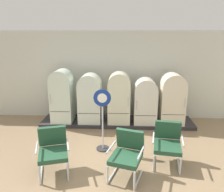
% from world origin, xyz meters
% --- Properties ---
extents(ground, '(12.00, 10.00, 0.05)m').
position_xyz_m(ground, '(0.00, 0.00, -0.03)').
color(ground, '#8A7154').
extents(back_wall, '(11.76, 0.12, 2.80)m').
position_xyz_m(back_wall, '(0.00, 3.66, 1.42)').
color(back_wall, silver).
rests_on(back_wall, ground).
extents(display_plinth, '(4.65, 0.95, 0.10)m').
position_xyz_m(display_plinth, '(0.00, 3.02, 0.05)').
color(display_plinth, '#2D2A2E').
rests_on(display_plinth, ground).
extents(refrigerator_0, '(0.63, 0.67, 1.59)m').
position_xyz_m(refrigerator_0, '(-1.66, 2.91, 0.95)').
color(refrigerator_0, silver).
rests_on(refrigerator_0, display_plinth).
extents(refrigerator_1, '(0.66, 0.66, 1.47)m').
position_xyz_m(refrigerator_1, '(-0.82, 2.91, 0.88)').
color(refrigerator_1, silver).
rests_on(refrigerator_1, display_plinth).
extents(refrigerator_2, '(0.66, 0.61, 1.53)m').
position_xyz_m(refrigerator_2, '(0.06, 2.88, 0.91)').
color(refrigerator_2, beige).
rests_on(refrigerator_2, display_plinth).
extents(refrigerator_3, '(0.67, 0.63, 1.36)m').
position_xyz_m(refrigerator_3, '(0.84, 2.89, 0.81)').
color(refrigerator_3, silver).
rests_on(refrigerator_3, display_plinth).
extents(refrigerator_4, '(0.70, 0.72, 1.50)m').
position_xyz_m(refrigerator_4, '(1.63, 2.93, 0.89)').
color(refrigerator_4, beige).
rests_on(refrigerator_4, display_plinth).
extents(armchair_left, '(0.75, 0.82, 0.91)m').
position_xyz_m(armchair_left, '(-1.22, 0.42, 0.50)').
color(armchair_left, silver).
rests_on(armchair_left, ground).
extents(armchair_right, '(0.70, 0.77, 0.91)m').
position_xyz_m(armchair_right, '(1.12, 0.82, 0.50)').
color(armchair_right, silver).
rests_on(armchair_right, ground).
extents(armchair_center, '(0.75, 0.83, 0.91)m').
position_xyz_m(armchair_center, '(0.26, 0.34, 0.50)').
color(armchair_center, silver).
rests_on(armchair_center, ground).
extents(sign_stand, '(0.40, 0.32, 1.51)m').
position_xyz_m(sign_stand, '(-0.30, 1.36, 0.69)').
color(sign_stand, '#2D2D30').
rests_on(sign_stand, ground).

